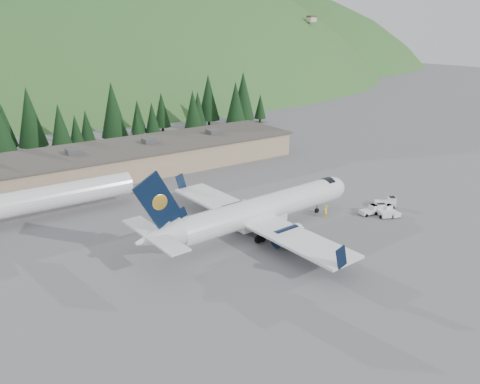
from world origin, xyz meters
name	(u,v)px	position (x,y,z in m)	size (l,w,h in m)	color
ground	(264,230)	(0.00, 0.00, 0.00)	(600.00, 600.00, 0.00)	slate
airliner	(259,211)	(-1.04, -0.06, 3.16)	(35.75, 33.53, 11.87)	white
second_airliner	(39,199)	(-24.92, 22.00, 3.32)	(27.50, 11.00, 10.05)	white
baggage_tug_a	(370,210)	(16.95, -4.42, 0.65)	(2.88, 1.96, 1.44)	silver
baggage_tug_b	(387,202)	(21.70, -3.84, 0.74)	(3.42, 3.11, 1.66)	silver
baggage_tug_c	(390,211)	(19.30, -6.44, 0.65)	(2.00, 2.89, 1.44)	silver
terminal_building	(127,159)	(-5.01, 38.00, 2.62)	(71.00, 17.00, 6.10)	#A08668
baggage_tug_d	(383,211)	(18.27, -5.77, 0.72)	(2.78, 3.35, 1.60)	silver
ramp_worker	(325,212)	(10.46, -1.47, 0.96)	(0.70, 0.46, 1.91)	yellow
tree_line	(72,119)	(-8.85, 59.98, 7.52)	(112.73, 18.74, 14.22)	black
hills	(124,219)	(53.34, 207.38, -82.80)	(614.00, 330.00, 300.00)	#224E1E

